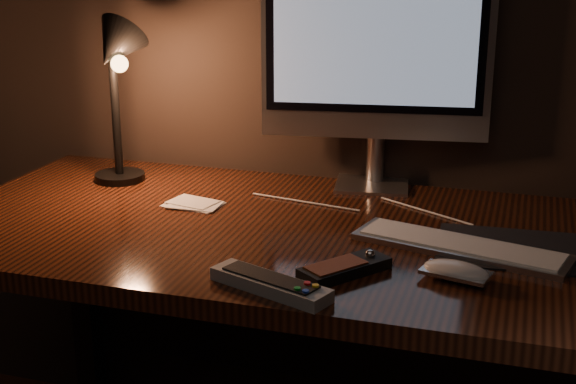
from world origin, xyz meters
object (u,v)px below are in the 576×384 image
(keyboard, at_px, (460,246))
(tv_remote, at_px, (270,284))
(media_remote, at_px, (345,268))
(desk, at_px, (318,274))
(mouse, at_px, (456,273))
(desk_lamp, at_px, (116,71))
(monitor, at_px, (376,50))

(keyboard, distance_m, tv_remote, 0.41)
(media_remote, bearing_deg, tv_remote, 172.97)
(desk, xyz_separation_m, mouse, (0.31, -0.24, 0.14))
(keyboard, bearing_deg, tv_remote, -121.13)
(keyboard, bearing_deg, desk_lamp, -178.74)
(monitor, height_order, media_remote, monitor)
(monitor, bearing_deg, desk_lamp, -172.56)
(media_remote, bearing_deg, mouse, -42.99)
(tv_remote, bearing_deg, desk, 113.27)
(keyboard, height_order, desk_lamp, desk_lamp)
(desk, bearing_deg, mouse, -37.61)
(tv_remote, relative_size, desk_lamp, 0.56)
(desk_lamp, bearing_deg, tv_remote, -52.71)
(desk, relative_size, keyboard, 3.87)
(media_remote, height_order, tv_remote, media_remote)
(mouse, xyz_separation_m, media_remote, (-0.19, -0.03, 0.00))
(monitor, xyz_separation_m, tv_remote, (-0.04, -0.64, -0.32))
(mouse, height_order, desk_lamp, desk_lamp)
(monitor, xyz_separation_m, media_remote, (0.06, -0.53, -0.32))
(desk, relative_size, media_remote, 9.18)
(monitor, distance_m, tv_remote, 0.71)
(monitor, bearing_deg, desk, -111.85)
(monitor, height_order, tv_remote, monitor)
(keyboard, height_order, tv_remote, tv_remote)
(monitor, bearing_deg, mouse, -71.73)
(monitor, xyz_separation_m, desk_lamp, (-0.58, -0.16, -0.05))
(media_remote, distance_m, tv_remote, 0.15)
(media_remote, bearing_deg, monitor, 43.44)
(keyboard, relative_size, tv_remote, 1.79)
(tv_remote, distance_m, desk_lamp, 0.76)
(monitor, xyz_separation_m, keyboard, (0.24, -0.35, -0.32))
(desk_lamp, bearing_deg, desk, -21.33)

